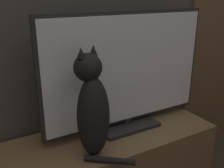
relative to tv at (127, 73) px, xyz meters
The scene contains 2 objects.
tv is the anchor object (origin of this frame).
cat 0.33m from the tv, 151.62° to the right, with size 0.22×0.28×0.51m.
Camera 1 is at (-0.50, -0.10, 1.14)m, focal length 42.00 mm.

